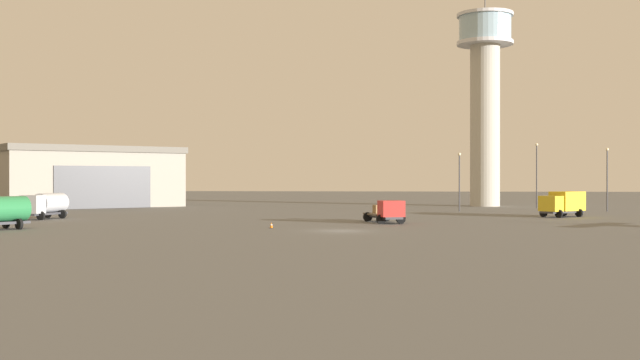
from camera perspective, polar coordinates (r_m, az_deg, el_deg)
name	(u,v)px	position (r m, az deg, el deg)	size (l,w,h in m)	color
ground_plane	(341,231)	(67.86, 1.59, -3.83)	(400.00, 400.00, 0.00)	#60605E
control_tower	(485,89)	(130.57, 12.25, 6.69)	(9.31, 9.31, 36.12)	#B2AD9E
hangar	(83,177)	(132.09, -17.35, 0.23)	(35.07, 34.25, 9.79)	gray
truck_box_yellow	(563,203)	(96.52, 17.73, -1.64)	(6.09, 5.74, 3.07)	#38383D
truck_flatbed_red	(387,212)	(79.73, 5.02, -2.39)	(4.62, 7.49, 2.39)	#38383D
truck_fuel_tanker_silver	(45,204)	(92.84, -19.88, -1.73)	(3.96, 6.21, 2.97)	#38383D
light_post_west	(459,176)	(108.59, 10.40, 0.28)	(0.44, 0.44, 8.27)	#38383D
light_post_east	(537,170)	(122.68, 15.92, 0.71)	(0.44, 0.44, 10.12)	#38383D
light_post_north	(607,174)	(114.73, 20.71, 0.45)	(0.44, 0.44, 8.98)	#38383D
traffic_cone_near_left	(271,225)	(71.54, -3.66, -3.40)	(0.36, 0.36, 0.56)	black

